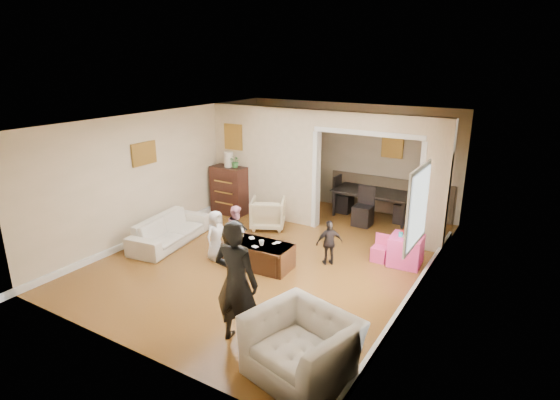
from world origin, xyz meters
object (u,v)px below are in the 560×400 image
Objects in this scene: table_lamp at (229,159)px; dresser at (230,190)px; sofa at (170,230)px; adult_person at (236,282)px; coffee_table at (259,255)px; cyan_cup at (401,234)px; coffee_cup at (262,243)px; play_table at (406,251)px; dining_table at (373,204)px; armchair_back at (268,213)px; child_kneel_a at (216,235)px; armchair_front at (302,347)px; child_toddler at (329,243)px; child_kneel_b at (237,229)px.

dresser is at bearing 0.00° from table_lamp.
sofa is 1.10× the size of adult_person.
cyan_cup is at bearing 33.31° from coffee_table.
sofa is at bearing 179.69° from coffee_cup.
play_table is at bearing 26.57° from cyan_cup.
dining_table is 5.66m from adult_person.
table_lamp is 5.27m from adult_person.
armchair_back is 1.90m from child_kneel_a.
adult_person is (-1.14, -3.43, 0.28)m from cyan_cup.
armchair_front is 1.40× the size of child_toddler.
sofa is at bearing -30.17° from child_toddler.
sofa is 3.78m from adult_person.
adult_person reaches higher than armchair_front.
sofa is 1.63× the size of dresser.
play_table is 0.33m from cyan_cup.
coffee_table is (-2.08, 2.18, -0.16)m from armchair_front.
cyan_cup is at bearing 167.13° from child_toddler.
armchair_front is 14.79× the size of cyan_cup.
child_kneel_a is at bearing 137.61° from child_kneel_b.
dining_table is (3.08, 1.52, -0.26)m from dresser.
dining_table reaches higher than coffee_cup.
play_table is 0.59× the size of child_kneel_a.
cyan_cup reaches higher than coffee_cup.
cyan_cup is (4.40, -0.69, 0.00)m from dresser.
dresser is 0.96× the size of coffee_table.
dresser is at bearing -41.48° from armchair_back.
sofa is 4.66m from play_table.
sofa is 2.39m from table_lamp.
child_toddler reaches higher than armchair_front.
child_kneel_a is (-0.95, -0.10, -0.02)m from coffee_cup.
table_lamp is at bearing -6.16° from sofa.
dining_table is at bearing -92.48° from adult_person.
armchair_back reaches higher than coffee_cup.
child_kneel_b is at bearing -12.39° from child_kneel_a.
dresser is 0.63× the size of dining_table.
dresser is 0.68× the size of adult_person.
dining_table is 3.66m from child_kneel_b.
child_kneel_b is (1.46, 0.34, 0.20)m from sofa.
armchair_back is 2.06× the size of table_lamp.
adult_person is (3.17, -1.98, 0.58)m from sofa.
child_kneel_a is at bearing -173.99° from coffee_cup.
play_table is at bearing 166.77° from child_toddler.
coffee_cup is 0.10× the size of child_kneel_b.
child_kneel_b reaches higher than coffee_cup.
child_kneel_b is at bearing 156.80° from coffee_table.
play_table is at bearing -79.67° from sofa.
table_lamp reaches higher than child_kneel_a.
dresser is 1.22× the size of child_kneel_b.
child_kneel_b is (1.55, -1.80, -0.87)m from table_lamp.
armchair_front is 3.57m from child_kneel_a.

